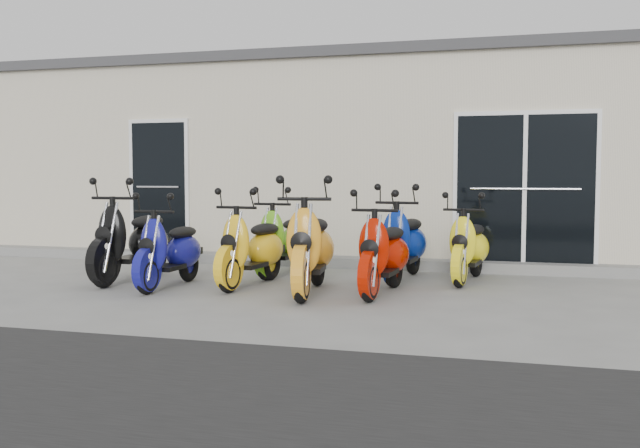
# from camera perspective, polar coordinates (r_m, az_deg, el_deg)

# --- Properties ---
(ground) EXTENTS (80.00, 80.00, 0.00)m
(ground) POSITION_cam_1_polar(r_m,az_deg,el_deg) (8.92, -1.05, -5.07)
(ground) COLOR gray
(ground) RESTS_ON ground
(building) EXTENTS (14.00, 6.00, 3.20)m
(building) POSITION_cam_1_polar(r_m,az_deg,el_deg) (13.87, 5.19, 4.78)
(building) COLOR beige
(building) RESTS_ON ground
(roof_cap) EXTENTS (14.20, 6.20, 0.16)m
(roof_cap) POSITION_cam_1_polar(r_m,az_deg,el_deg) (14.00, 5.23, 11.68)
(roof_cap) COLOR #3F3F42
(roof_cap) RESTS_ON building
(front_step) EXTENTS (14.00, 0.40, 0.15)m
(front_step) POSITION_cam_1_polar(r_m,az_deg,el_deg) (10.84, 2.04, -3.06)
(front_step) COLOR gray
(front_step) RESTS_ON ground
(door_left) EXTENTS (1.07, 0.08, 2.22)m
(door_left) POSITION_cam_1_polar(r_m,az_deg,el_deg) (12.06, -12.73, 3.21)
(door_left) COLOR black
(door_left) RESTS_ON front_step
(door_right) EXTENTS (2.02, 0.08, 2.22)m
(door_right) POSITION_cam_1_polar(r_m,az_deg,el_deg) (10.60, 16.06, 3.05)
(door_right) COLOR black
(door_right) RESTS_ON front_step
(scooter_front_black) EXTENTS (0.72, 1.87, 1.37)m
(scooter_front_black) POSITION_cam_1_polar(r_m,az_deg,el_deg) (9.68, -14.84, -0.40)
(scooter_front_black) COLOR black
(scooter_front_black) RESTS_ON ground
(scooter_front_blue) EXTENTS (0.61, 1.62, 1.19)m
(scooter_front_blue) POSITION_cam_1_polar(r_m,az_deg,el_deg) (9.01, -11.95, -1.24)
(scooter_front_blue) COLOR navy
(scooter_front_blue) RESTS_ON ground
(scooter_front_orange_a) EXTENTS (0.81, 1.75, 1.25)m
(scooter_front_orange_a) POSITION_cam_1_polar(r_m,az_deg,el_deg) (8.97, -5.49, -1.02)
(scooter_front_orange_a) COLOR yellow
(scooter_front_orange_a) RESTS_ON ground
(scooter_front_orange_b) EXTENTS (0.94, 1.97, 1.40)m
(scooter_front_orange_b) POSITION_cam_1_polar(r_m,az_deg,el_deg) (8.35, -0.78, -0.85)
(scooter_front_orange_b) COLOR #FFA724
(scooter_front_orange_b) RESTS_ON ground
(scooter_front_red) EXTENTS (0.75, 1.73, 1.24)m
(scooter_front_red) POSITION_cam_1_polar(r_m,az_deg,el_deg) (8.35, 5.11, -1.41)
(scooter_front_red) COLOR #AD1200
(scooter_front_red) RESTS_ON ground
(scooter_back_green) EXTENTS (0.79, 1.74, 1.25)m
(scooter_back_green) POSITION_cam_1_polar(r_m,az_deg,el_deg) (9.94, -2.87, -0.52)
(scooter_back_green) COLOR #65BB1B
(scooter_back_green) RESTS_ON ground
(scooter_back_blue) EXTENTS (0.78, 1.80, 1.29)m
(scooter_back_blue) POSITION_cam_1_polar(r_m,az_deg,el_deg) (9.50, 6.74, -0.61)
(scooter_back_blue) COLOR navy
(scooter_back_blue) RESTS_ON ground
(scooter_back_yellow) EXTENTS (0.79, 1.67, 1.19)m
(scooter_back_yellow) POSITION_cam_1_polar(r_m,az_deg,el_deg) (9.48, 11.83, -0.99)
(scooter_back_yellow) COLOR yellow
(scooter_back_yellow) RESTS_ON ground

